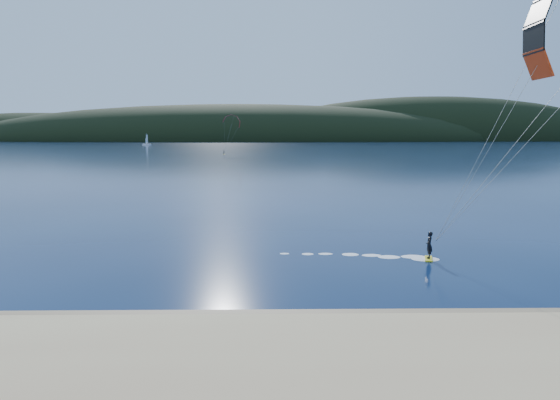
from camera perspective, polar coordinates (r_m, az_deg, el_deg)
name	(u,v)px	position (r m, az deg, el deg)	size (l,w,h in m)	color
ground	(215,367)	(19.20, -7.80, -19.17)	(1800.00, 1800.00, 0.00)	#071633
wet_sand	(226,320)	(23.26, -6.43, -14.06)	(220.00, 2.50, 0.10)	#8C7251
headland	(272,141)	(762.33, -0.95, 7.08)	(1200.00, 310.00, 140.00)	black
kitesurfer_far	(231,124)	(218.33, -5.82, 9.01)	(8.63, 5.36, 16.89)	yellow
sailboat	(147,144)	(435.68, -15.61, 6.42)	(7.68, 4.77, 10.68)	white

